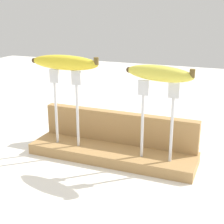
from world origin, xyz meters
name	(u,v)px	position (x,y,z in m)	size (l,w,h in m)	color
ground_plane	(112,158)	(0.00, 0.00, 0.00)	(3.00, 3.00, 0.00)	silver
wooden_board	(112,153)	(0.00, 0.00, 0.01)	(0.44, 0.12, 0.03)	#A87F4C
board_backstop	(119,127)	(0.00, 0.05, 0.07)	(0.43, 0.03, 0.09)	#A87F4C
fork_stand_left	(66,101)	(-0.12, -0.02, 0.15)	(0.09, 0.01, 0.20)	silver
fork_stand_right	(157,114)	(0.12, -0.02, 0.14)	(0.10, 0.01, 0.19)	silver
banana_raised_left	(64,63)	(-0.12, -0.02, 0.25)	(0.19, 0.04, 0.04)	yellow
banana_raised_right	(159,73)	(0.12, -0.02, 0.24)	(0.17, 0.08, 0.04)	#DBD147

